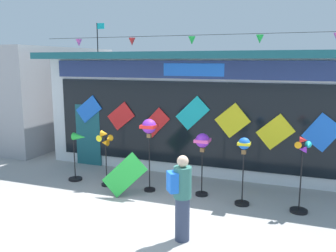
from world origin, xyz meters
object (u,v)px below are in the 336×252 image
object	(u,v)px
wind_spinner_center_right	(202,146)
display_kite_on_ground	(125,175)
kite_shop_building	(214,105)
wind_spinner_left	(105,147)
wind_spinner_far_left	(78,150)
wind_spinner_right	(244,157)
wind_spinner_far_right	(301,171)
person_near_camera	(182,196)
wind_spinner_center_left	(149,132)

from	to	relation	value
wind_spinner_center_right	display_kite_on_ground	world-z (taller)	wind_spinner_center_right
kite_shop_building	display_kite_on_ground	size ratio (longest dim) A/B	9.63
wind_spinner_left	wind_spinner_center_right	bearing A→B (deg)	5.18
wind_spinner_far_left	wind_spinner_right	xyz separation A→B (m)	(4.68, -0.14, 0.29)
wind_spinner_center_right	wind_spinner_right	xyz separation A→B (m)	(1.07, -0.26, -0.11)
wind_spinner_far_right	person_near_camera	bearing A→B (deg)	-134.31
wind_spinner_center_left	person_near_camera	size ratio (longest dim) A/B	1.15
wind_spinner_center_right	person_near_camera	world-z (taller)	person_near_camera
wind_spinner_right	wind_spinner_far_left	bearing A→B (deg)	178.28
wind_spinner_far_left	wind_spinner_center_left	size ratio (longest dim) A/B	0.73
wind_spinner_left	display_kite_on_ground	world-z (taller)	wind_spinner_left
kite_shop_building	wind_spinner_center_right	distance (m)	4.10
kite_shop_building	person_near_camera	size ratio (longest dim) A/B	6.14
wind_spinner_far_right	person_near_camera	world-z (taller)	wind_spinner_far_right
wind_spinner_far_left	person_near_camera	xyz separation A→B (m)	(3.87, -2.30, -0.00)
wind_spinner_center_left	wind_spinner_center_right	size ratio (longest dim) A/B	1.19
wind_spinner_center_right	wind_spinner_right	size ratio (longest dim) A/B	0.98
kite_shop_building	wind_spinner_right	size ratio (longest dim) A/B	6.27
wind_spinner_left	wind_spinner_far_right	xyz separation A→B (m)	(5.01, -0.02, -0.11)
wind_spinner_far_left	wind_spinner_center_left	distance (m)	2.35
wind_spinner_far_left	person_near_camera	distance (m)	4.50
wind_spinner_left	wind_spinner_center_right	size ratio (longest dim) A/B	0.96
wind_spinner_right	person_near_camera	size ratio (longest dim) A/B	0.98
wind_spinner_center_right	person_near_camera	distance (m)	2.46
wind_spinner_far_right	kite_shop_building	bearing A→B (deg)	125.37
wind_spinner_far_left	person_near_camera	bearing A→B (deg)	-30.71
wind_spinner_right	display_kite_on_ground	size ratio (longest dim) A/B	1.54
wind_spinner_center_left	wind_spinner_center_right	distance (m)	1.42
wind_spinner_center_left	wind_spinner_right	xyz separation A→B (m)	(2.45, -0.09, -0.42)
wind_spinner_center_right	wind_spinner_far_right	xyz separation A→B (m)	(2.35, -0.26, -0.31)
person_near_camera	display_kite_on_ground	size ratio (longest dim) A/B	1.57
wind_spinner_far_left	wind_spinner_center_right	world-z (taller)	wind_spinner_center_right
wind_spinner_center_left	wind_spinner_right	distance (m)	2.48
person_near_camera	wind_spinner_far_right	bearing A→B (deg)	-83.08
wind_spinner_center_left	display_kite_on_ground	size ratio (longest dim) A/B	1.80
kite_shop_building	wind_spinner_far_left	world-z (taller)	kite_shop_building
kite_shop_building	wind_spinner_center_right	xyz separation A→B (m)	(0.68, -4.01, -0.56)
wind_spinner_right	kite_shop_building	bearing A→B (deg)	112.27
display_kite_on_ground	wind_spinner_left	bearing A→B (deg)	147.53
wind_spinner_right	wind_spinner_far_right	xyz separation A→B (m)	(1.29, -0.00, -0.20)
wind_spinner_center_right	wind_spinner_far_right	size ratio (longest dim) A/B	0.92
wind_spinner_far_left	display_kite_on_ground	world-z (taller)	wind_spinner_far_left
wind_spinner_far_right	wind_spinner_far_left	bearing A→B (deg)	178.61
wind_spinner_far_left	wind_spinner_center_left	xyz separation A→B (m)	(2.24, -0.05, 0.71)
wind_spinner_center_right	wind_spinner_far_right	world-z (taller)	wind_spinner_far_right
wind_spinner_right	person_near_camera	world-z (taller)	person_near_camera
display_kite_on_ground	wind_spinner_far_right	bearing A→B (deg)	7.21
person_near_camera	display_kite_on_ground	xyz separation A→B (m)	(-2.05, 1.63, -0.31)
wind_spinner_far_right	display_kite_on_ground	size ratio (longest dim) A/B	1.65
wind_spinner_left	wind_spinner_right	bearing A→B (deg)	-0.29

